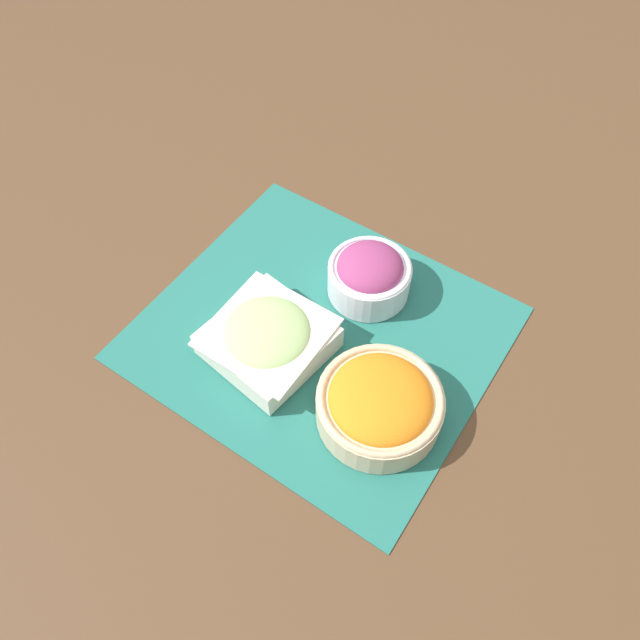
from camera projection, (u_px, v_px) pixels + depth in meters
ground_plane at (320, 333)px, 0.93m from camera, size 3.00×3.00×0.00m
placemat at (320, 332)px, 0.92m from camera, size 0.49×0.44×0.00m
onion_bowl at (369, 274)px, 0.94m from camera, size 0.13×0.13×0.08m
cucumber_bowl at (268, 338)px, 0.88m from camera, size 0.17×0.17×0.06m
carrot_bowl at (380, 403)px, 0.82m from camera, size 0.17×0.17×0.07m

